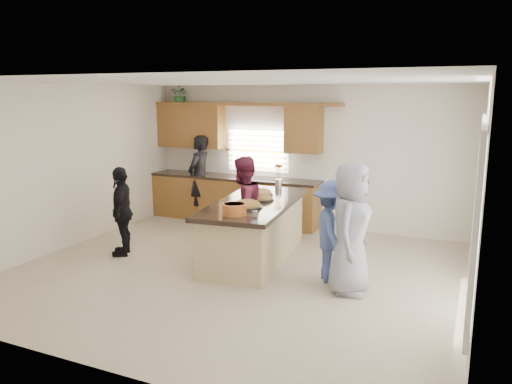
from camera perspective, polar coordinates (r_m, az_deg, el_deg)
The scene contains 18 objects.
floor at distance 7.63m, azimuth -2.12°, elevation -9.03°, with size 6.50×6.50×0.00m, color #C7AF93.
room_shell at distance 7.20m, azimuth -2.23°, elevation 5.32°, with size 6.52×6.02×2.81m.
back_cabinetry at distance 10.41m, azimuth -2.71°, elevation 1.63°, with size 4.08×0.66×2.46m.
right_wall_glazing at distance 6.41m, azimuth 23.96°, elevation -1.44°, with size 0.06×4.00×2.25m.
island at distance 8.08m, azimuth -0.12°, elevation -4.50°, with size 1.45×2.81×0.95m.
platter_front at distance 7.51m, azimuth -1.04°, elevation -1.58°, with size 0.47×0.47×0.19m.
platter_mid at distance 8.03m, azimuth 0.66°, elevation -0.74°, with size 0.40×0.40×0.16m.
platter_back at distance 8.47m, azimuth 0.57°, elevation -0.11°, with size 0.40×0.40×0.16m.
salad_bowl at distance 7.05m, azimuth -2.50°, elevation -1.91°, with size 0.35×0.35×0.16m.
clear_cup at distance 6.90m, azimuth -0.10°, elevation -2.55°, with size 0.08×0.08×0.10m, color white.
plate_stack at distance 8.65m, azimuth 0.99°, elevation 0.10°, with size 0.20×0.20×0.05m, color #AD8CCC.
flower_vase at distance 9.08m, azimuth 2.59°, elevation 1.88°, with size 0.14×0.14×0.43m.
potted_plant at distance 10.98m, azimuth -8.66°, elevation 10.96°, with size 0.39×0.34×0.44m, color #2C6E2D.
woman_left_back at distance 10.60m, azimuth -6.50°, elevation 1.64°, with size 0.65×0.43×1.79m, color black.
woman_left_mid at distance 8.00m, azimuth -1.53°, elevation -1.85°, with size 0.81×0.63×1.66m, color maroon.
woman_left_front at distance 8.49m, azimuth -15.06°, elevation -2.12°, with size 0.87×0.36×1.48m, color black.
woman_right_back at distance 7.12m, azimuth 8.63°, elevation -4.49°, with size 0.94×0.54×1.46m, color #3F518B.
woman_right_front at distance 6.72m, azimuth 10.74°, elevation -4.10°, with size 0.87×0.56×1.78m, color gray.
Camera 1 is at (3.20, -6.41, 2.63)m, focal length 35.00 mm.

